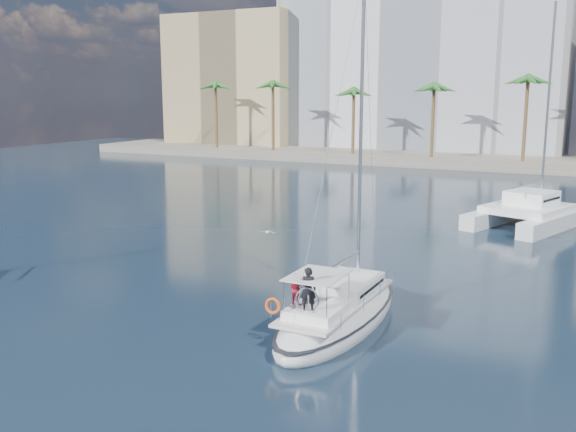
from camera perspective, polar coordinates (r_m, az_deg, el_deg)
The scene contains 9 objects.
ground at distance 31.22m, azimuth -2.15°, elevation -6.75°, with size 160.00×160.00×0.00m, color black.
quay at distance 88.70m, azimuth 17.12°, elevation 4.70°, with size 120.00×14.00×1.20m, color gray.
building_modern at distance 102.62m, azimuth 11.92°, elevation 13.22°, with size 42.00×16.00×28.00m, color silver.
building_tan_left at distance 110.51m, azimuth -4.24°, elevation 11.68°, with size 22.00×14.00×22.00m, color tan.
palm_left at distance 96.11m, azimuth -3.77°, elevation 11.38°, with size 3.60×3.60×12.30m.
palm_centre at distance 84.31m, azimuth 17.03°, elevation 11.00°, with size 3.60×3.60×12.30m.
main_sloop at distance 26.82m, azimuth 4.53°, elevation -8.67°, with size 3.31×10.19×15.10m.
catamaran at distance 49.54m, azimuth 20.70°, elevation 0.49°, with size 8.49×11.84×15.75m.
seagull at distance 39.05m, azimuth -1.79°, elevation -1.44°, with size 1.08×0.47×0.20m.
Camera 1 is at (14.29, -26.09, 9.47)m, focal length 40.00 mm.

